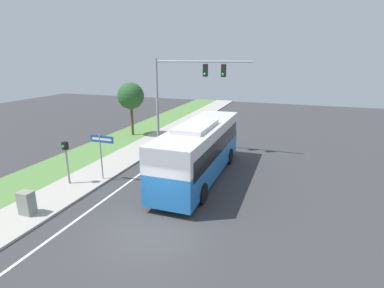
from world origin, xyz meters
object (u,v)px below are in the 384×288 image
object	(u,v)px
pedestrian_signal	(66,156)
utility_cabinet	(27,203)
street_sign	(102,148)
signal_gantry	(183,85)
bus	(200,148)

from	to	relation	value
pedestrian_signal	utility_cabinet	world-z (taller)	pedestrian_signal
street_sign	utility_cabinet	world-z (taller)	street_sign
pedestrian_signal	utility_cabinet	distance (m)	3.76
street_sign	signal_gantry	bearing A→B (deg)	72.66
signal_gantry	utility_cabinet	bearing A→B (deg)	-104.44
pedestrian_signal	street_sign	xyz separation A→B (m)	(1.49, 1.27, 0.24)
bus	utility_cabinet	world-z (taller)	bus
bus	pedestrian_signal	world-z (taller)	bus
pedestrian_signal	bus	bearing A→B (deg)	27.70
signal_gantry	utility_cabinet	size ratio (longest dim) A/B	6.71
bus	signal_gantry	xyz separation A→B (m)	(-3.01, 5.12, 3.21)
signal_gantry	utility_cabinet	xyz separation A→B (m)	(-3.15, -12.22, -4.46)
utility_cabinet	pedestrian_signal	bearing A→B (deg)	100.69
bus	utility_cabinet	bearing A→B (deg)	-130.91
pedestrian_signal	street_sign	distance (m)	1.97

